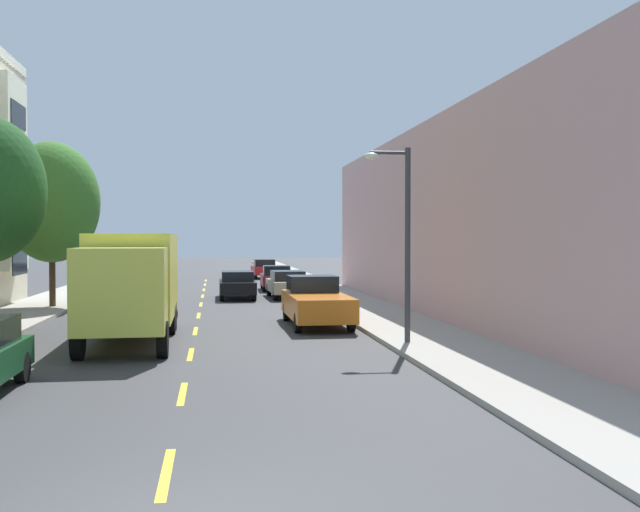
% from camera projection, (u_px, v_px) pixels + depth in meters
% --- Properties ---
extents(ground_plane, '(160.00, 160.00, 0.00)m').
position_uv_depth(ground_plane, '(202.00, 299.00, 37.31)').
color(ground_plane, '#38383A').
extents(sidewalk_left, '(3.20, 120.00, 0.14)m').
position_uv_depth(sidewalk_left, '(49.00, 303.00, 34.31)').
color(sidewalk_left, '#A39E93').
rests_on(sidewalk_left, ground_plane).
extents(sidewalk_right, '(3.20, 120.00, 0.14)m').
position_uv_depth(sidewalk_right, '(345.00, 299.00, 36.34)').
color(sidewalk_right, '#A39E93').
rests_on(sidewalk_right, ground_plane).
extents(lane_centerline_dashes, '(0.14, 47.20, 0.01)m').
position_uv_depth(lane_centerline_dashes, '(200.00, 309.00, 31.86)').
color(lane_centerline_dashes, yellow).
rests_on(lane_centerline_dashes, ground_plane).
extents(apartment_block_opposite, '(10.00, 36.00, 7.64)m').
position_uv_depth(apartment_block_opposite, '(542.00, 221.00, 29.29)').
color(apartment_block_opposite, '#CC9E9E').
rests_on(apartment_block_opposite, ground_plane).
extents(street_tree_third, '(4.12, 4.12, 7.20)m').
position_uv_depth(street_tree_third, '(52.00, 202.00, 31.87)').
color(street_tree_third, '#47331E').
rests_on(street_tree_third, sidewalk_left).
extents(street_lamp, '(1.35, 0.28, 5.54)m').
position_uv_depth(street_lamp, '(402.00, 227.00, 20.75)').
color(street_lamp, '#38383D').
rests_on(street_lamp, sidewalk_right).
extents(delivery_box_truck, '(2.50, 7.96, 3.24)m').
position_uv_depth(delivery_box_truck, '(133.00, 280.00, 21.92)').
color(delivery_box_truck, '#D8D84C').
rests_on(delivery_box_truck, ground_plane).
extents(parked_pickup_silver, '(2.07, 5.33, 1.73)m').
position_uv_depth(parked_pickup_silver, '(107.00, 288.00, 33.39)').
color(parked_pickup_silver, '#B2B5BA').
rests_on(parked_pickup_silver, ground_plane).
extents(parked_hatchback_red, '(1.86, 4.05, 1.50)m').
position_uv_depth(parked_hatchback_red, '(264.00, 269.00, 57.02)').
color(parked_hatchback_red, '#AD1E1E').
rests_on(parked_hatchback_red, ground_plane).
extents(parked_wagon_navy, '(1.86, 4.71, 1.50)m').
position_uv_depth(parked_wagon_navy, '(147.00, 269.00, 55.71)').
color(parked_wagon_navy, navy).
rests_on(parked_wagon_navy, ground_plane).
extents(parked_pickup_orange, '(2.03, 5.31, 1.73)m').
position_uv_depth(parked_pickup_orange, '(316.00, 302.00, 26.05)').
color(parked_pickup_orange, orange).
rests_on(parked_pickup_orange, ground_plane).
extents(parked_hatchback_burgundy, '(1.84, 4.04, 1.50)m').
position_uv_depth(parked_hatchback_burgundy, '(276.00, 278.00, 43.66)').
color(parked_hatchback_burgundy, maroon).
rests_on(parked_hatchback_burgundy, ground_plane).
extents(parked_sedan_champagne, '(1.93, 4.55, 1.43)m').
position_uv_depth(parked_sedan_champagne, '(287.00, 284.00, 38.08)').
color(parked_sedan_champagne, tan).
rests_on(parked_sedan_champagne, ground_plane).
extents(parked_wagon_white, '(1.90, 4.73, 1.50)m').
position_uv_depth(parked_wagon_white, '(137.00, 273.00, 48.90)').
color(parked_wagon_white, silver).
rests_on(parked_wagon_white, ground_plane).
extents(moving_black_sedan, '(1.80, 4.50, 1.43)m').
position_uv_depth(moving_black_sedan, '(237.00, 284.00, 37.66)').
color(moving_black_sedan, black).
rests_on(moving_black_sedan, ground_plane).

